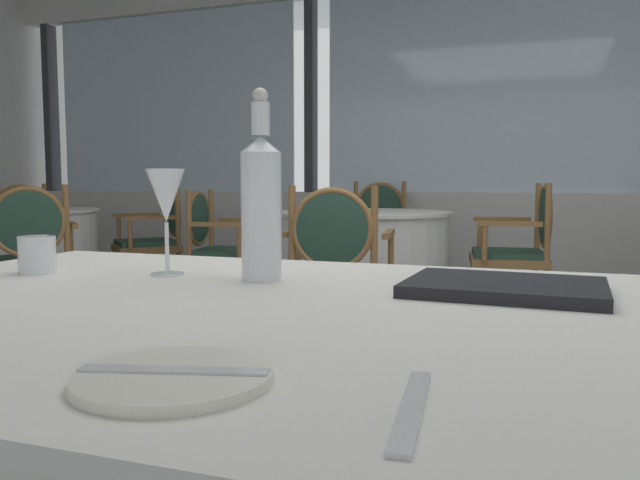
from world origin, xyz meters
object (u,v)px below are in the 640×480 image
menu_book (505,287)px  dining_chair_0_0 (217,243)px  dining_chair_2_0 (29,250)px  dining_chair_2_2 (21,228)px  dining_chair_0_1 (337,261)px  water_tumbler (37,255)px  dining_chair_0_2 (522,243)px  wine_glass (166,198)px  side_plate (174,377)px  water_bottle (261,203)px  dining_chair_0_3 (378,229)px  dining_chair_2_1 (157,234)px

menu_book → dining_chair_0_0: size_ratio=0.35×
dining_chair_2_0 → dining_chair_2_2: (-1.35, 1.30, 0.02)m
menu_book → dining_chair_0_1: bearing=118.3°
water_tumbler → dining_chair_0_2: dining_chair_0_2 is taller
dining_chair_2_2 → dining_chair_0_2: bearing=43.5°
dining_chair_0_1 → dining_chair_0_2: 1.43m
wine_glass → dining_chair_2_0: 2.77m
water_tumbler → side_plate: bearing=-38.7°
water_bottle → dining_chair_0_1: bearing=103.6°
menu_book → dining_chair_0_0: 3.44m
dining_chair_0_2 → water_tumbler: bearing=66.5°
wine_glass → water_tumbler: wine_glass is taller
wine_glass → dining_chair_0_0: size_ratio=0.23×
dining_chair_0_0 → dining_chair_0_2: (1.99, 0.28, 0.03)m
dining_chair_0_3 → dining_chair_2_1: dining_chair_0_3 is taller
dining_chair_0_0 → dining_chair_2_1: 0.80m
dining_chair_0_3 → dining_chair_2_1: bearing=-71.1°
menu_book → dining_chair_0_2: dining_chair_0_2 is taller
water_tumbler → dining_chair_2_0: 2.61m
dining_chair_0_2 → dining_chair_2_0: size_ratio=1.01×
side_plate → dining_chair_2_2: dining_chair_2_2 is taller
menu_book → dining_chair_2_2: dining_chair_2_2 is taller
side_plate → dining_chair_0_3: (-0.92, 4.48, -0.19)m
side_plate → dining_chair_2_1: bearing=124.0°
water_bottle → dining_chair_0_1: water_bottle is taller
side_plate → water_bottle: water_bottle is taller
side_plate → menu_book: bearing=65.9°
menu_book → side_plate: bearing=-111.0°
water_tumbler → menu_book: bearing=4.1°
water_bottle → menu_book: (0.43, 0.00, -0.13)m
dining_chair_2_0 → dining_chair_2_1: size_ratio=1.01×
dining_chair_0_1 → dining_chair_2_2: dining_chair_2_2 is taller
water_bottle → dining_chair_2_1: bearing=126.7°
dining_chair_2_0 → water_tumbler: bearing=178.7°
water_bottle → water_tumbler: bearing=-172.3°
dining_chair_0_3 → dining_chair_2_2: bearing=-82.2°
menu_book → dining_chair_2_1: 4.15m
wine_glass → dining_chair_2_1: size_ratio=0.23×
dining_chair_2_0 → dining_chair_2_1: 1.32m
water_bottle → dining_chair_2_2: size_ratio=0.38×
wine_glass → dining_chair_0_2: (0.60, 3.05, -0.34)m
water_tumbler → dining_chair_2_2: (-3.17, 3.15, -0.23)m
dining_chair_0_3 → dining_chair_2_1: size_ratio=1.04×
water_tumbler → dining_chair_0_0: (-1.13, 2.83, -0.26)m
water_bottle → dining_chair_2_1: size_ratio=0.39×
dining_chair_0_2 → dining_chair_0_1: bearing=45.0°
dining_chair_0_2 → dining_chair_0_0: bearing=0.0°
menu_book → dining_chair_2_1: bearing=134.6°
dining_chair_0_3 → dining_chair_0_1: bearing=0.0°
dining_chair_0_3 → menu_book: bearing=8.7°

